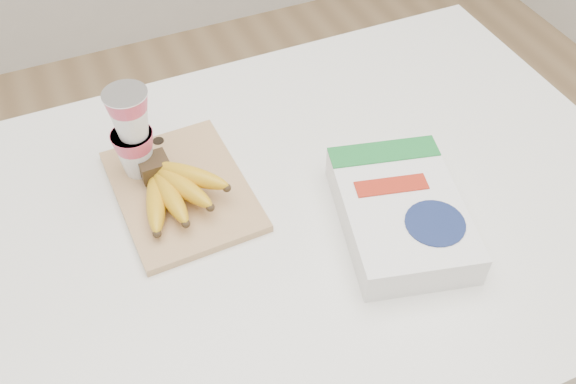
% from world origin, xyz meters
% --- Properties ---
extents(table, '(1.26, 0.84, 0.94)m').
position_xyz_m(table, '(0.00, 0.00, 0.47)').
color(table, white).
rests_on(table, ground).
extents(cutting_board, '(0.22, 0.29, 0.01)m').
position_xyz_m(cutting_board, '(-0.13, 0.11, 0.95)').
color(cutting_board, tan).
rests_on(cutting_board, table).
extents(bananas, '(0.16, 0.17, 0.06)m').
position_xyz_m(bananas, '(-0.15, 0.09, 0.98)').
color(bananas, '#382816').
rests_on(bananas, cutting_board).
extents(yogurt_stack, '(0.07, 0.07, 0.17)m').
position_xyz_m(yogurt_stack, '(-0.18, 0.17, 1.05)').
color(yogurt_stack, white).
rests_on(yogurt_stack, cutting_board).
extents(cereal_box, '(0.24, 0.30, 0.06)m').
position_xyz_m(cereal_box, '(0.17, -0.10, 0.97)').
color(cereal_box, white).
rests_on(cereal_box, table).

